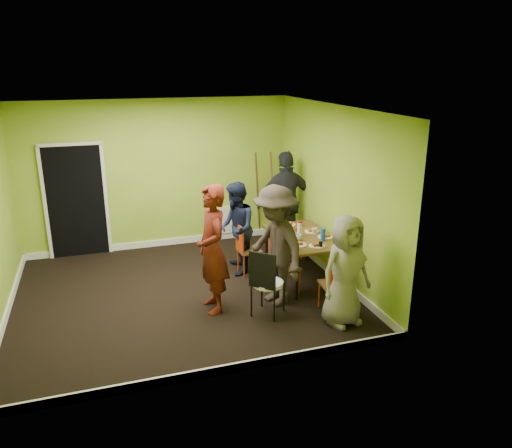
{
  "coord_description": "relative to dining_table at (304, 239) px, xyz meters",
  "views": [
    {
      "loc": [
        -1.1,
        -7.02,
        3.42
      ],
      "look_at": [
        1.19,
        0.0,
        1.01
      ],
      "focal_mm": 35.0,
      "sensor_mm": 36.0,
      "label": 1
    }
  ],
  "objects": [
    {
      "name": "ground",
      "position": [
        -1.98,
        0.06,
        -0.7
      ],
      "size": [
        5.0,
        5.0,
        0.0
      ],
      "primitive_type": "plane",
      "color": "black",
      "rests_on": "ground"
    },
    {
      "name": "room_walls",
      "position": [
        -2.0,
        0.1,
        0.29
      ],
      "size": [
        5.04,
        4.54,
        2.82
      ],
      "color": "#7DAD2C",
      "rests_on": "ground"
    },
    {
      "name": "dining_table",
      "position": [
        0.0,
        0.0,
        0.0
      ],
      "size": [
        0.9,
        1.5,
        0.75
      ],
      "color": "black",
      "rests_on": "ground"
    },
    {
      "name": "chair_left_far",
      "position": [
        -0.84,
        0.5,
        -0.21
      ],
      "size": [
        0.38,
        0.38,
        0.86
      ],
      "rotation": [
        0.0,
        0.0,
        -1.51
      ],
      "color": "red",
      "rests_on": "ground"
    },
    {
      "name": "chair_left_near",
      "position": [
        -0.56,
        -0.45,
        -0.19
      ],
      "size": [
        0.48,
        0.48,
        0.9
      ],
      "rotation": [
        0.0,
        0.0,
        -1.21
      ],
      "color": "red",
      "rests_on": "ground"
    },
    {
      "name": "chair_back_end",
      "position": [
        0.11,
        1.1,
        0.0
      ],
      "size": [
        0.46,
        0.53,
        0.99
      ],
      "rotation": [
        0.0,
        0.0,
        3.29
      ],
      "color": "red",
      "rests_on": "ground"
    },
    {
      "name": "chair_front_end",
      "position": [
        -0.04,
        -1.25,
        -0.2
      ],
      "size": [
        0.4,
        0.4,
        0.89
      ],
      "rotation": [
        0.0,
        0.0,
        -0.09
      ],
      "color": "red",
      "rests_on": "ground"
    },
    {
      "name": "chair_bentwood",
      "position": [
        -1.0,
        -1.02,
        -0.15
      ],
      "size": [
        0.55,
        0.55,
        0.99
      ],
      "rotation": [
        0.0,
        0.0,
        -0.76
      ],
      "color": "black",
      "rests_on": "ground"
    },
    {
      "name": "easel",
      "position": [
        0.16,
        2.08,
        0.19
      ],
      "size": [
        0.72,
        0.67,
        1.79
      ],
      "color": "brown",
      "rests_on": "ground"
    },
    {
      "name": "plate_near_left",
      "position": [
        -0.25,
        0.36,
        0.06
      ],
      "size": [
        0.24,
        0.24,
        0.01
      ],
      "primitive_type": "cylinder",
      "color": "white",
      "rests_on": "dining_table"
    },
    {
      "name": "plate_near_right",
      "position": [
        -0.26,
        -0.37,
        0.06
      ],
      "size": [
        0.26,
        0.26,
        0.01
      ],
      "primitive_type": "cylinder",
      "color": "white",
      "rests_on": "dining_table"
    },
    {
      "name": "plate_far_back",
      "position": [
        -0.03,
        0.6,
        0.06
      ],
      "size": [
        0.25,
        0.25,
        0.01
      ],
      "primitive_type": "cylinder",
      "color": "white",
      "rests_on": "dining_table"
    },
    {
      "name": "plate_far_front",
      "position": [
        -0.0,
        -0.5,
        0.06
      ],
      "size": [
        0.25,
        0.25,
        0.01
      ],
      "primitive_type": "cylinder",
      "color": "white",
      "rests_on": "dining_table"
    },
    {
      "name": "plate_wall_back",
      "position": [
        0.2,
        0.14,
        0.06
      ],
      "size": [
        0.24,
        0.24,
        0.01
      ],
      "primitive_type": "cylinder",
      "color": "white",
      "rests_on": "dining_table"
    },
    {
      "name": "plate_wall_front",
      "position": [
        0.3,
        -0.17,
        0.06
      ],
      "size": [
        0.24,
        0.24,
        0.01
      ],
      "primitive_type": "cylinder",
      "color": "white",
      "rests_on": "dining_table"
    },
    {
      "name": "thermos",
      "position": [
        -0.09,
        -0.01,
        0.17
      ],
      "size": [
        0.07,
        0.07,
        0.23
      ],
      "primitive_type": "cylinder",
      "color": "white",
      "rests_on": "dining_table"
    },
    {
      "name": "blue_bottle",
      "position": [
        0.19,
        -0.3,
        0.15
      ],
      "size": [
        0.08,
        0.08,
        0.2
      ],
      "primitive_type": "cylinder",
      "color": "blue",
      "rests_on": "dining_table"
    },
    {
      "name": "orange_bottle",
      "position": [
        -0.03,
        0.25,
        0.09
      ],
      "size": [
        0.04,
        0.04,
        0.07
      ],
      "primitive_type": "cylinder",
      "color": "red",
      "rests_on": "dining_table"
    },
    {
      "name": "glass_mid",
      "position": [
        -0.12,
        0.25,
        0.1
      ],
      "size": [
        0.06,
        0.06,
        0.08
      ],
      "primitive_type": "cylinder",
      "color": "black",
      "rests_on": "dining_table"
    },
    {
      "name": "glass_back",
      "position": [
        0.14,
        0.47,
        0.1
      ],
      "size": [
        0.06,
        0.06,
        0.09
      ],
      "primitive_type": "cylinder",
      "color": "black",
      "rests_on": "dining_table"
    },
    {
      "name": "glass_front",
      "position": [
        0.03,
        -0.56,
        0.1
      ],
      "size": [
        0.06,
        0.06,
        0.09
      ],
      "primitive_type": "cylinder",
      "color": "black",
      "rests_on": "dining_table"
    },
    {
      "name": "cup_a",
      "position": [
        -0.17,
        -0.16,
        0.1
      ],
      "size": [
        0.12,
        0.12,
        0.09
      ],
      "primitive_type": "imported",
      "color": "white",
      "rests_on": "dining_table"
    },
    {
      "name": "cup_b",
      "position": [
        0.21,
        0.06,
        0.1
      ],
      "size": [
        0.1,
        0.1,
        0.09
      ],
      "primitive_type": "imported",
      "color": "white",
      "rests_on": "dining_table"
    },
    {
      "name": "person_standing",
      "position": [
        -1.64,
        -0.58,
        0.23
      ],
      "size": [
        0.48,
        0.7,
        1.85
      ],
      "primitive_type": "imported",
      "rotation": [
        0.0,
        0.0,
        -1.51
      ],
      "color": "#58170F",
      "rests_on": "ground"
    },
    {
      "name": "person_left_far",
      "position": [
        -0.96,
        0.61,
        0.08
      ],
      "size": [
        0.7,
        0.84,
        1.56
      ],
      "primitive_type": "imported",
      "rotation": [
        0.0,
        0.0,
        -1.72
      ],
      "color": "black",
      "rests_on": "ground"
    },
    {
      "name": "person_left_near",
      "position": [
        -0.73,
        -0.65,
        0.2
      ],
      "size": [
        0.91,
        1.28,
        1.79
      ],
      "primitive_type": "imported",
      "rotation": [
        0.0,
        0.0,
        -1.34
      ],
      "color": "#2D251E",
      "rests_on": "ground"
    },
    {
      "name": "person_back_end",
      "position": [
        0.19,
        1.26,
        0.25
      ],
      "size": [
        1.13,
        0.5,
        1.9
      ],
      "primitive_type": "imported",
      "rotation": [
        0.0,
        0.0,
        3.1
      ],
      "color": "black",
      "rests_on": "ground"
    },
    {
      "name": "person_front_end",
      "position": [
        -0.06,
        -1.52,
        0.07
      ],
      "size": [
        0.84,
        0.64,
        1.54
      ],
      "primitive_type": "imported",
      "rotation": [
        0.0,
        0.0,
        0.22
      ],
      "color": "gray",
      "rests_on": "ground"
    }
  ]
}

